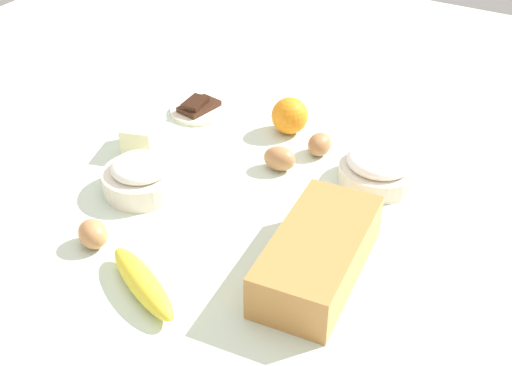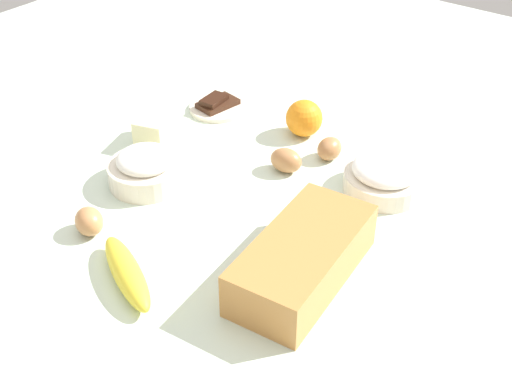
{
  "view_description": "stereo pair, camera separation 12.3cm",
  "coord_description": "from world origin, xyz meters",
  "px_view_note": "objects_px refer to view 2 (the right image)",
  "views": [
    {
      "loc": [
        0.87,
        0.51,
        0.74
      ],
      "look_at": [
        0.0,
        0.0,
        0.04
      ],
      "focal_mm": 47.07,
      "sensor_mm": 36.0,
      "label": 1
    },
    {
      "loc": [
        0.8,
        0.61,
        0.74
      ],
      "look_at": [
        0.0,
        0.0,
        0.04
      ],
      "focal_mm": 47.07,
      "sensor_mm": 36.0,
      "label": 2
    }
  ],
  "objects_px": {
    "egg_near_butter": "(329,149)",
    "egg_loose": "(286,160)",
    "butter_block": "(156,129)",
    "flour_bowl": "(146,168)",
    "banana": "(127,272)",
    "sugar_bowl": "(384,176)",
    "loaf_pan": "(303,258)",
    "egg_beside_bowl": "(89,221)",
    "chocolate_plate": "(217,106)",
    "orange_fruit": "(304,118)"
  },
  "relations": [
    {
      "from": "loaf_pan",
      "to": "butter_block",
      "type": "distance_m",
      "value": 0.51
    },
    {
      "from": "egg_near_butter",
      "to": "egg_loose",
      "type": "relative_size",
      "value": 0.89
    },
    {
      "from": "loaf_pan",
      "to": "chocolate_plate",
      "type": "relative_size",
      "value": 2.25
    },
    {
      "from": "butter_block",
      "to": "egg_beside_bowl",
      "type": "xyz_separation_m",
      "value": [
        0.29,
        0.12,
        -0.01
      ]
    },
    {
      "from": "sugar_bowl",
      "to": "chocolate_plate",
      "type": "relative_size",
      "value": 1.18
    },
    {
      "from": "sugar_bowl",
      "to": "egg_loose",
      "type": "height_order",
      "value": "sugar_bowl"
    },
    {
      "from": "loaf_pan",
      "to": "sugar_bowl",
      "type": "bearing_deg",
      "value": 176.8
    },
    {
      "from": "sugar_bowl",
      "to": "orange_fruit",
      "type": "distance_m",
      "value": 0.25
    },
    {
      "from": "flour_bowl",
      "to": "banana",
      "type": "xyz_separation_m",
      "value": [
        0.22,
        0.17,
        -0.01
      ]
    },
    {
      "from": "sugar_bowl",
      "to": "banana",
      "type": "xyz_separation_m",
      "value": [
        0.47,
        -0.2,
        -0.01
      ]
    },
    {
      "from": "loaf_pan",
      "to": "egg_loose",
      "type": "xyz_separation_m",
      "value": [
        -0.24,
        -0.2,
        -0.02
      ]
    },
    {
      "from": "loaf_pan",
      "to": "egg_beside_bowl",
      "type": "relative_size",
      "value": 4.84
    },
    {
      "from": "flour_bowl",
      "to": "loaf_pan",
      "type": "bearing_deg",
      "value": 84.26
    },
    {
      "from": "orange_fruit",
      "to": "butter_block",
      "type": "bearing_deg",
      "value": -47.2
    },
    {
      "from": "loaf_pan",
      "to": "flour_bowl",
      "type": "bearing_deg",
      "value": -101.7
    },
    {
      "from": "banana",
      "to": "orange_fruit",
      "type": "bearing_deg",
      "value": -176.24
    },
    {
      "from": "flour_bowl",
      "to": "orange_fruit",
      "type": "distance_m",
      "value": 0.36
    },
    {
      "from": "sugar_bowl",
      "to": "flour_bowl",
      "type": "bearing_deg",
      "value": -55.64
    },
    {
      "from": "loaf_pan",
      "to": "flour_bowl",
      "type": "xyz_separation_m",
      "value": [
        -0.04,
        -0.39,
        -0.01
      ]
    },
    {
      "from": "butter_block",
      "to": "chocolate_plate",
      "type": "relative_size",
      "value": 0.69
    },
    {
      "from": "chocolate_plate",
      "to": "loaf_pan",
      "type": "bearing_deg",
      "value": 53.66
    },
    {
      "from": "loaf_pan",
      "to": "flour_bowl",
      "type": "distance_m",
      "value": 0.39
    },
    {
      "from": "sugar_bowl",
      "to": "egg_beside_bowl",
      "type": "relative_size",
      "value": 2.54
    },
    {
      "from": "egg_beside_bowl",
      "to": "chocolate_plate",
      "type": "bearing_deg",
      "value": -166.98
    },
    {
      "from": "butter_block",
      "to": "egg_loose",
      "type": "distance_m",
      "value": 0.29
    },
    {
      "from": "sugar_bowl",
      "to": "egg_near_butter",
      "type": "distance_m",
      "value": 0.15
    },
    {
      "from": "butter_block",
      "to": "egg_loose",
      "type": "bearing_deg",
      "value": 104.92
    },
    {
      "from": "flour_bowl",
      "to": "sugar_bowl",
      "type": "xyz_separation_m",
      "value": [
        -0.26,
        0.37,
        -0.0
      ]
    },
    {
      "from": "banana",
      "to": "butter_block",
      "type": "bearing_deg",
      "value": -141.79
    },
    {
      "from": "sugar_bowl",
      "to": "butter_block",
      "type": "height_order",
      "value": "sugar_bowl"
    },
    {
      "from": "butter_block",
      "to": "egg_near_butter",
      "type": "relative_size",
      "value": 1.55
    },
    {
      "from": "loaf_pan",
      "to": "egg_near_butter",
      "type": "xyz_separation_m",
      "value": [
        -0.33,
        -0.16,
        -0.02
      ]
    },
    {
      "from": "flour_bowl",
      "to": "egg_loose",
      "type": "relative_size",
      "value": 2.24
    },
    {
      "from": "butter_block",
      "to": "egg_beside_bowl",
      "type": "bearing_deg",
      "value": 22.89
    },
    {
      "from": "flour_bowl",
      "to": "egg_loose",
      "type": "bearing_deg",
      "value": 136.3
    },
    {
      "from": "banana",
      "to": "chocolate_plate",
      "type": "xyz_separation_m",
      "value": [
        -0.52,
        -0.25,
        -0.01
      ]
    },
    {
      "from": "sugar_bowl",
      "to": "butter_block",
      "type": "bearing_deg",
      "value": -74.05
    },
    {
      "from": "butter_block",
      "to": "egg_loose",
      "type": "height_order",
      "value": "butter_block"
    },
    {
      "from": "egg_loose",
      "to": "sugar_bowl",
      "type": "bearing_deg",
      "value": 107.49
    },
    {
      "from": "banana",
      "to": "orange_fruit",
      "type": "relative_size",
      "value": 2.4
    },
    {
      "from": "flour_bowl",
      "to": "butter_block",
      "type": "distance_m",
      "value": 0.15
    },
    {
      "from": "flour_bowl",
      "to": "egg_beside_bowl",
      "type": "relative_size",
      "value": 2.43
    },
    {
      "from": "butter_block",
      "to": "chocolate_plate",
      "type": "height_order",
      "value": "butter_block"
    },
    {
      "from": "flour_bowl",
      "to": "egg_near_butter",
      "type": "distance_m",
      "value": 0.37
    },
    {
      "from": "loaf_pan",
      "to": "butter_block",
      "type": "xyz_separation_m",
      "value": [
        -0.16,
        -0.48,
        -0.01
      ]
    },
    {
      "from": "flour_bowl",
      "to": "sugar_bowl",
      "type": "relative_size",
      "value": 0.96
    },
    {
      "from": "egg_near_butter",
      "to": "egg_loose",
      "type": "height_order",
      "value": "egg_loose"
    },
    {
      "from": "butter_block",
      "to": "egg_beside_bowl",
      "type": "relative_size",
      "value": 1.49
    },
    {
      "from": "loaf_pan",
      "to": "egg_loose",
      "type": "bearing_deg",
      "value": -145.77
    },
    {
      "from": "egg_near_butter",
      "to": "sugar_bowl",
      "type": "bearing_deg",
      "value": 77.35
    }
  ]
}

